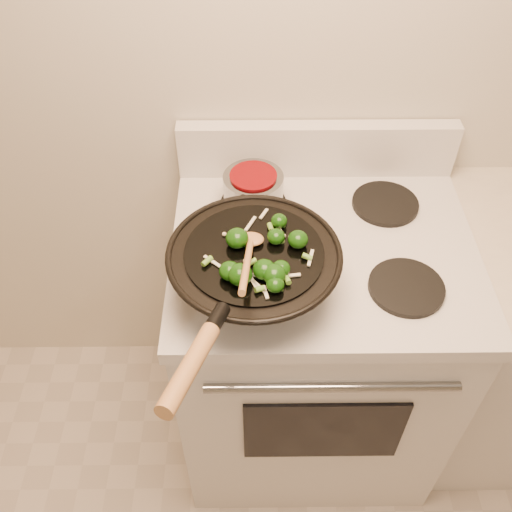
{
  "coord_description": "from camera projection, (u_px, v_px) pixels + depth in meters",
  "views": [
    {
      "loc": [
        -0.37,
        0.15,
        1.95
      ],
      "look_at": [
        -0.36,
        1.03,
        1.03
      ],
      "focal_mm": 40.0,
      "sensor_mm": 36.0,
      "label": 1
    }
  ],
  "objects": [
    {
      "name": "stove",
      "position": [
        312.0,
        345.0,
        1.78
      ],
      "size": [
        0.78,
        0.67,
        1.08
      ],
      "color": "silver",
      "rests_on": "ground"
    },
    {
      "name": "wok",
      "position": [
        253.0,
        269.0,
        1.29
      ],
      "size": [
        0.39,
        0.63,
        0.21
      ],
      "color": "black",
      "rests_on": "stove"
    },
    {
      "name": "stirfry",
      "position": [
        261.0,
        259.0,
        1.21
      ],
      "size": [
        0.24,
        0.28,
        0.05
      ],
      "color": "#113A09",
      "rests_on": "wok"
    },
    {
      "name": "wooden_spoon",
      "position": [
        249.0,
        253.0,
        1.2
      ],
      "size": [
        0.06,
        0.26,
        0.11
      ],
      "color": "#A97442",
      "rests_on": "wok"
    },
    {
      "name": "saucepan",
      "position": [
        253.0,
        190.0,
        1.51
      ],
      "size": [
        0.16,
        0.25,
        0.09
      ],
      "color": "gray",
      "rests_on": "stove"
    }
  ]
}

